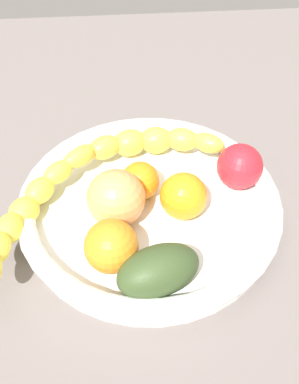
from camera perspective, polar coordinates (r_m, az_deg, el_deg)
The scene contains 10 objects.
kitchen_counter at distance 65.63cm, azimuth 0.00°, elevation -3.93°, with size 120.00×120.00×3.00cm, color #6C625F.
fruit_bowl at distance 62.81cm, azimuth 0.00°, elevation -1.71°, with size 34.11×34.11×4.40cm.
banana_draped_left at distance 61.07cm, azimuth -14.11°, elevation -1.96°, with size 13.01×22.05×4.98cm.
banana_draped_right at distance 68.43cm, azimuth -0.69°, elevation 5.73°, with size 23.12×8.25×4.14cm.
orange_front at distance 60.47cm, azimuth 4.05°, elevation -0.50°, with size 6.06×6.06×6.06cm, color orange.
orange_mid_left at distance 55.11cm, azimuth -4.55°, elevation -6.43°, with size 6.35×6.35×6.35cm, color orange.
orange_mid_right at distance 62.96cm, azimuth -1.11°, elevation 1.33°, with size 5.11×5.11×5.11cm, color orange.
peach_blush at distance 59.32cm, azimuth -3.99°, elevation -0.75°, with size 7.34×7.34×7.34cm, color #F99C56.
avocado_dark at distance 53.45cm, azimuth 1.07°, elevation -9.30°, with size 9.63×5.84×5.55cm, color #344623.
tomato_red at distance 65.29cm, azimuth 10.63°, elevation 3.00°, with size 6.19×6.19×6.19cm, color red.
Camera 1 is at (-3.46, -42.43, 51.44)cm, focal length 45.02 mm.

